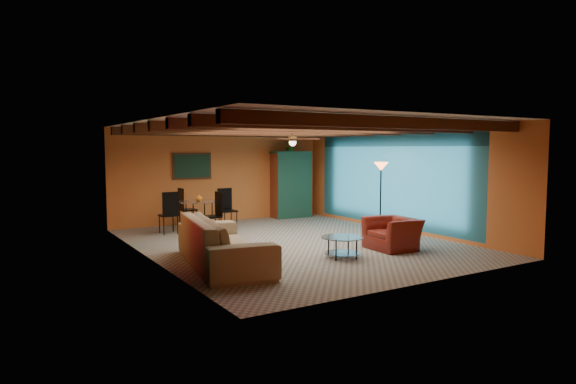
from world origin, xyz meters
TOP-DOWN VIEW (x-y plane):
  - room at (0.00, 0.11)m, footprint 6.52×8.01m
  - sofa at (-2.24, -1.20)m, footprint 1.69×3.18m
  - armchair at (1.45, -1.71)m, footprint 0.96×1.08m
  - coffee_table at (0.01, -1.84)m, footprint 1.04×1.04m
  - dining_table at (-1.21, 2.68)m, footprint 2.09×2.09m
  - armoire at (2.20, 3.70)m, footprint 1.18×0.64m
  - floor_lamp at (2.65, 0.02)m, footprint 0.45×0.45m
  - ceiling_fan at (0.00, 0.00)m, footprint 1.50×1.50m
  - painting at (-0.90, 3.96)m, footprint 1.05×0.03m
  - potted_plant at (2.20, 3.70)m, footprint 0.49×0.45m
  - vase at (-1.21, 2.68)m, footprint 0.23×0.23m

SIDE VIEW (x-z plane):
  - coffee_table at x=0.01m, z-range 0.00..0.43m
  - armchair at x=1.45m, z-range 0.00..0.67m
  - sofa at x=-2.24m, z-range 0.00..0.88m
  - dining_table at x=-1.21m, z-range 0.00..1.08m
  - floor_lamp at x=2.65m, z-range 0.00..1.81m
  - armoire at x=2.20m, z-range 0.00..2.00m
  - vase at x=-1.21m, z-range 1.08..1.27m
  - painting at x=-0.90m, z-range 1.32..1.97m
  - potted_plant at x=2.20m, z-range 2.00..2.46m
  - ceiling_fan at x=0.00m, z-range 2.14..2.58m
  - room at x=0.00m, z-range 1.01..3.72m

